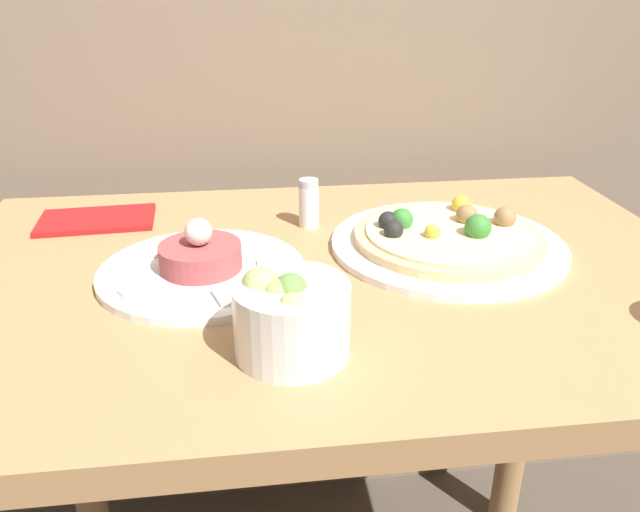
# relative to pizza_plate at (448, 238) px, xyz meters

# --- Properties ---
(dining_table) EXTENTS (1.00, 0.66, 0.80)m
(dining_table) POSITION_rel_pizza_plate_xyz_m (-0.17, -0.04, -0.16)
(dining_table) COLOR #AD7F51
(dining_table) RESTS_ON ground_plane
(pizza_plate) EXTENTS (0.32, 0.32, 0.06)m
(pizza_plate) POSITION_rel_pizza_plate_xyz_m (0.00, 0.00, 0.00)
(pizza_plate) COLOR white
(pizza_plate) RESTS_ON dining_table
(tartare_plate) EXTENTS (0.26, 0.26, 0.08)m
(tartare_plate) POSITION_rel_pizza_plate_xyz_m (-0.33, -0.04, 0.00)
(tartare_plate) COLOR white
(tartare_plate) RESTS_ON dining_table
(small_bowl) EXTENTS (0.11, 0.11, 0.09)m
(small_bowl) POSITION_rel_pizza_plate_xyz_m (-0.24, -0.23, 0.03)
(small_bowl) COLOR white
(small_bowl) RESTS_ON dining_table
(napkin) EXTENTS (0.17, 0.11, 0.01)m
(napkin) POSITION_rel_pizza_plate_xyz_m (-0.50, 0.16, -0.01)
(napkin) COLOR red
(napkin) RESTS_ON dining_table
(salt_shaker) EXTENTS (0.03, 0.03, 0.07)m
(salt_shaker) POSITION_rel_pizza_plate_xyz_m (-0.18, 0.10, 0.02)
(salt_shaker) COLOR silver
(salt_shaker) RESTS_ON dining_table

